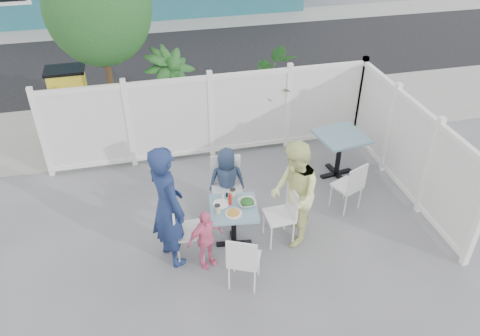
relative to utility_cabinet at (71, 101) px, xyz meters
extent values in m
plane|color=slate|center=(2.45, -4.00, -0.63)|extent=(80.00, 80.00, 0.00)
cube|color=gray|center=(2.45, -0.20, -0.63)|extent=(24.00, 2.60, 0.01)
cube|color=black|center=(2.45, 3.50, -0.63)|extent=(24.00, 5.00, 0.01)
cube|color=gray|center=(2.45, 6.60, -0.63)|extent=(24.00, 1.60, 0.01)
cube|color=white|center=(2.55, -1.60, 0.19)|extent=(5.80, 0.04, 1.40)
cube|color=white|center=(2.55, -1.60, 0.93)|extent=(5.86, 0.08, 0.08)
cube|color=white|center=(2.55, -1.60, -0.57)|extent=(5.86, 0.08, 0.12)
cube|color=white|center=(5.45, -3.40, 0.19)|extent=(0.04, 3.60, 1.40)
cube|color=white|center=(5.45, -3.40, 0.93)|extent=(0.08, 3.66, 0.08)
cube|color=white|center=(5.45, -3.40, -0.57)|extent=(0.08, 3.66, 0.12)
cylinder|color=#382316|center=(0.85, -0.70, 0.57)|extent=(0.12, 0.12, 2.40)
ellipsoid|color=#17461E|center=(0.85, -0.70, 1.97)|extent=(1.80, 1.62, 1.98)
cube|color=yellow|center=(0.00, 0.00, 0.00)|extent=(0.69, 0.49, 1.27)
imported|color=#17461E|center=(1.91, -0.90, 0.28)|extent=(1.45, 1.45, 1.84)
imported|color=#17461E|center=(3.67, -1.00, 0.17)|extent=(1.25, 1.44, 1.60)
cube|color=slate|center=(2.41, -4.09, 0.04)|extent=(0.74, 0.74, 0.04)
cylinder|color=black|center=(2.41, -4.09, -0.30)|extent=(0.08, 0.08, 0.64)
cube|color=black|center=(2.41, -4.09, -0.62)|extent=(0.52, 0.14, 0.04)
cube|color=black|center=(2.41, -4.09, -0.62)|extent=(0.14, 0.52, 0.04)
cube|color=slate|center=(4.57, -2.77, 0.16)|extent=(0.87, 0.87, 0.04)
cylinder|color=black|center=(4.57, -2.77, -0.24)|extent=(0.09, 0.09, 0.75)
cube|color=black|center=(4.57, -2.77, -0.61)|extent=(0.61, 0.17, 0.04)
cube|color=black|center=(4.57, -2.77, -0.61)|extent=(0.17, 0.61, 0.04)
cube|color=white|center=(1.76, -4.14, -0.19)|extent=(0.41, 0.43, 0.04)
cube|color=white|center=(1.57, -4.13, 0.06)|extent=(0.04, 0.42, 0.45)
cylinder|color=white|center=(1.94, -3.97, -0.41)|extent=(0.02, 0.02, 0.45)
cylinder|color=white|center=(1.92, -4.33, -0.41)|extent=(0.02, 0.02, 0.45)
cylinder|color=white|center=(1.60, -3.96, -0.41)|extent=(0.02, 0.02, 0.45)
cylinder|color=white|center=(1.58, -4.31, -0.41)|extent=(0.02, 0.02, 0.45)
cube|color=white|center=(3.07, -4.12, -0.19)|extent=(0.41, 0.43, 0.04)
cube|color=white|center=(3.25, -4.11, 0.05)|extent=(0.04, 0.41, 0.44)
cylinder|color=white|center=(2.91, -4.30, -0.41)|extent=(0.02, 0.02, 0.44)
cylinder|color=white|center=(2.90, -3.95, -0.41)|extent=(0.02, 0.02, 0.44)
cylinder|color=white|center=(3.24, -4.29, -0.41)|extent=(0.02, 0.02, 0.44)
cylinder|color=white|center=(3.23, -3.94, -0.41)|extent=(0.02, 0.02, 0.44)
cube|color=white|center=(2.45, -3.43, -0.15)|extent=(0.50, 0.48, 0.04)
cube|color=white|center=(2.48, -3.23, 0.12)|extent=(0.45, 0.08, 0.49)
cylinder|color=white|center=(2.63, -3.64, -0.39)|extent=(0.03, 0.03, 0.49)
cylinder|color=white|center=(2.24, -3.59, -0.39)|extent=(0.03, 0.03, 0.49)
cylinder|color=white|center=(2.67, -3.27, -0.39)|extent=(0.03, 0.03, 0.49)
cylinder|color=white|center=(2.28, -3.23, -0.39)|extent=(0.03, 0.03, 0.49)
cube|color=white|center=(2.38, -4.82, -0.21)|extent=(0.51, 0.50, 0.04)
cube|color=white|center=(2.31, -4.98, 0.02)|extent=(0.37, 0.19, 0.42)
cylinder|color=white|center=(2.30, -4.60, -0.42)|extent=(0.02, 0.02, 0.42)
cylinder|color=white|center=(2.60, -4.74, -0.42)|extent=(0.02, 0.02, 0.42)
cylinder|color=white|center=(2.16, -4.89, -0.42)|extent=(0.02, 0.02, 0.42)
cylinder|color=white|center=(2.47, -5.03, -0.42)|extent=(0.02, 0.02, 0.42)
cube|color=white|center=(4.34, -3.64, -0.21)|extent=(0.51, 0.50, 0.04)
cube|color=white|center=(4.40, -3.81, 0.02)|extent=(0.37, 0.18, 0.42)
cylinder|color=white|center=(4.12, -3.56, -0.42)|extent=(0.02, 0.02, 0.42)
cylinder|color=white|center=(4.43, -3.43, -0.42)|extent=(0.02, 0.02, 0.42)
cylinder|color=white|center=(4.24, -3.85, -0.42)|extent=(0.02, 0.02, 0.42)
cylinder|color=white|center=(4.55, -3.72, -0.42)|extent=(0.02, 0.02, 0.42)
imported|color=navy|center=(1.51, -4.13, 0.28)|extent=(0.67, 0.78, 1.83)
imported|color=#E6F254|center=(3.26, -4.14, 0.18)|extent=(0.71, 0.86, 1.62)
imported|color=navy|center=(2.48, -3.29, -0.07)|extent=(0.59, 0.42, 1.14)
imported|color=pink|center=(1.95, -4.37, -0.17)|extent=(0.58, 0.40, 0.92)
cylinder|color=white|center=(2.38, -4.22, 0.07)|extent=(0.23, 0.23, 0.01)
cylinder|color=white|center=(2.25, -3.98, 0.07)|extent=(0.23, 0.23, 0.02)
imported|color=white|center=(2.61, -4.07, 0.09)|extent=(0.25, 0.25, 0.06)
cylinder|color=beige|center=(2.17, -4.14, 0.12)|extent=(0.08, 0.08, 0.12)
cylinder|color=beige|center=(2.45, -3.85, 0.12)|extent=(0.08, 0.08, 0.12)
cylinder|color=#AA1C14|center=(2.38, -4.01, 0.14)|extent=(0.05, 0.05, 0.16)
cylinder|color=white|center=(2.31, -3.86, 0.09)|extent=(0.03, 0.03, 0.07)
cylinder|color=black|center=(2.37, -3.83, 0.09)|extent=(0.03, 0.03, 0.07)
camera|label=1|loc=(1.34, -9.01, 4.16)|focal=35.00mm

